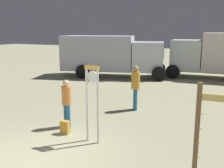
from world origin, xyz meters
The scene contains 7 objects.
ground_plane centered at (0.00, 0.00, 0.00)m, with size 80.00×80.00×0.00m, color tan.
standing_clock centered at (0.90, 1.73, 1.34)m, with size 0.45×0.12×2.23m.
arrow_sign centered at (4.25, 0.91, 1.47)m, with size 1.12×0.26×2.17m.
person_near_clock centered at (-0.46, 2.42, 0.90)m, with size 0.31×0.31×1.61m.
backpack centered at (-0.18, 1.89, 0.21)m, with size 0.29×0.20×0.42m.
person_distant centered at (0.96, 5.18, 1.01)m, with size 0.35×0.35×1.81m.
box_truck_far centered at (-3.25, 11.80, 1.54)m, with size 7.40×4.04×2.78m.
Camera 1 is at (4.42, -4.57, 3.23)m, focal length 42.22 mm.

